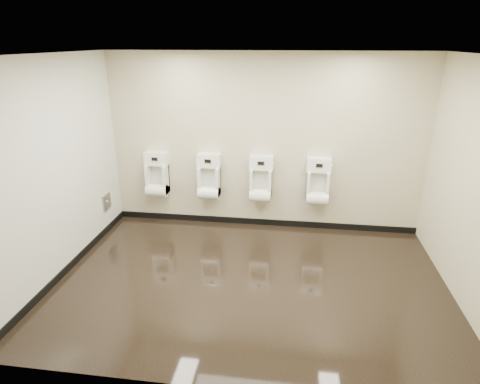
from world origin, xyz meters
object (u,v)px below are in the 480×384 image
object	(u,v)px
access_panel	(107,202)
urinal_1	(209,180)
urinal_0	(157,177)
urinal_3	(318,185)
urinal_2	(261,182)

from	to	relation	value
access_panel	urinal_1	xyz separation A→B (m)	(1.61, 0.42, 0.31)
urinal_0	urinal_1	distance (m)	0.88
urinal_3	urinal_0	bearing A→B (deg)	180.00
access_panel	urinal_1	size ratio (longest dim) A/B	0.34
urinal_1	access_panel	bearing A→B (deg)	-165.31
urinal_3	urinal_2	bearing A→B (deg)	180.00
access_panel	urinal_0	distance (m)	0.89
access_panel	urinal_2	size ratio (longest dim) A/B	0.34
urinal_1	urinal_3	bearing A→B (deg)	0.00
urinal_0	access_panel	bearing A→B (deg)	-149.94
urinal_1	urinal_2	bearing A→B (deg)	0.00
access_panel	urinal_3	bearing A→B (deg)	7.15
urinal_0	urinal_1	size ratio (longest dim) A/B	1.00
access_panel	urinal_3	distance (m)	3.40
urinal_0	urinal_3	distance (m)	2.63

